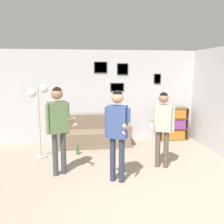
% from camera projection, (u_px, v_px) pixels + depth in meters
% --- Properties ---
extents(wall_back, '(7.37, 0.08, 2.70)m').
position_uv_depth(wall_back, '(113.00, 96.00, 7.44)').
color(wall_back, silver).
rests_on(wall_back, ground_plane).
extents(couch, '(2.05, 0.80, 0.84)m').
position_uv_depth(couch, '(94.00, 135.00, 7.14)').
color(couch, '#7A6651').
rests_on(couch, ground_plane).
extents(bookshelf, '(0.90, 0.30, 0.99)m').
position_uv_depth(bookshelf, '(172.00, 124.00, 7.62)').
color(bookshelf, brown).
rests_on(bookshelf, ground_plane).
extents(floor_lamp, '(0.49, 0.28, 1.79)m').
position_uv_depth(floor_lamp, '(38.00, 100.00, 5.94)').
color(floor_lamp, '#ADA89E').
rests_on(floor_lamp, ground_plane).
extents(person_player_foreground_left, '(0.60, 0.41, 1.81)m').
position_uv_depth(person_player_foreground_left, '(58.00, 121.00, 4.98)').
color(person_player_foreground_left, '#3D4247').
rests_on(person_player_foreground_left, ground_plane).
extents(person_player_foreground_center, '(0.46, 0.60, 1.78)m').
position_uv_depth(person_player_foreground_center, '(117.00, 126.00, 4.67)').
color(person_player_foreground_center, '#2D334C').
rests_on(person_player_foreground_center, ground_plane).
extents(person_watcher_holding_cup, '(0.57, 0.37, 1.67)m').
position_uv_depth(person_watcher_holding_cup, '(163.00, 122.00, 5.39)').
color(person_watcher_holding_cup, brown).
rests_on(person_watcher_holding_cup, ground_plane).
extents(bottle_on_floor, '(0.07, 0.07, 0.29)m').
position_uv_depth(bottle_on_floor, '(78.00, 150.00, 6.36)').
color(bottle_on_floor, '#3D6638').
rests_on(bottle_on_floor, ground_plane).
extents(drinking_cup, '(0.07, 0.07, 0.11)m').
position_uv_depth(drinking_cup, '(166.00, 106.00, 7.50)').
color(drinking_cup, yellow).
rests_on(drinking_cup, bookshelf).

